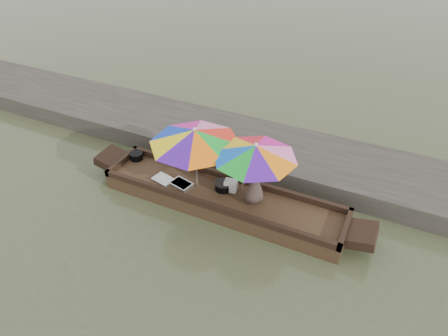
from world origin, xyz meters
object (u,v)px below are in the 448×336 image
at_px(tray_crayfish, 181,185).
at_px(tray_scallop, 163,180).
at_px(boat_hull, 222,200).
at_px(vendor, 254,180).
at_px(cooking_pot, 136,156).
at_px(umbrella_stern, 254,175).
at_px(supply_bag, 231,186).
at_px(umbrella_bow, 196,158).
at_px(charcoal_grill, 223,186).

bearing_deg(tray_crayfish, tray_scallop, -179.07).
distance_m(boat_hull, vendor, 1.04).
height_order(cooking_pot, tray_scallop, cooking_pot).
height_order(boat_hull, umbrella_stern, umbrella_stern).
bearing_deg(supply_bag, cooking_pot, 177.63).
distance_m(boat_hull, umbrella_stern, 1.20).
xyz_separation_m(tray_scallop, vendor, (2.16, 0.24, 0.55)).
xyz_separation_m(supply_bag, vendor, (0.60, -0.12, 0.45)).
relative_size(tray_crayfish, umbrella_bow, 0.25).
xyz_separation_m(charcoal_grill, umbrella_bow, (-0.58, -0.16, 0.69)).
relative_size(tray_crayfish, vendor, 0.42).
distance_m(charcoal_grill, vendor, 0.92).
xyz_separation_m(boat_hull, charcoal_grill, (-0.05, 0.16, 0.26)).
bearing_deg(supply_bag, charcoal_grill, -164.45).
relative_size(charcoal_grill, umbrella_stern, 0.21).
bearing_deg(charcoal_grill, umbrella_stern, -11.24).
bearing_deg(umbrella_stern, charcoal_grill, 168.76).
height_order(vendor, umbrella_stern, umbrella_stern).
bearing_deg(tray_crayfish, umbrella_bow, 24.82).
height_order(vendor, umbrella_bow, umbrella_bow).
bearing_deg(umbrella_bow, charcoal_grill, 15.08).
bearing_deg(umbrella_bow, vendor, 3.55).
distance_m(tray_crayfish, vendor, 1.78).
bearing_deg(umbrella_bow, tray_crayfish, -155.18).
distance_m(tray_scallop, supply_bag, 1.61).
distance_m(boat_hull, tray_scallop, 1.46).
height_order(tray_crayfish, supply_bag, supply_bag).
relative_size(cooking_pot, umbrella_bow, 0.16).
bearing_deg(supply_bag, umbrella_bow, -164.81).
xyz_separation_m(boat_hull, tray_scallop, (-1.44, -0.16, 0.21)).
distance_m(charcoal_grill, umbrella_stern, 1.06).
relative_size(cooking_pot, vendor, 0.28).
relative_size(vendor, umbrella_stern, 0.67).
relative_size(charcoal_grill, vendor, 0.32).
xyz_separation_m(supply_bag, umbrella_bow, (-0.75, -0.20, 0.65)).
distance_m(boat_hull, cooking_pot, 2.56).
xyz_separation_m(tray_scallop, umbrella_stern, (2.18, 0.16, 0.74)).
xyz_separation_m(boat_hull, supply_bag, (0.12, 0.20, 0.30)).
distance_m(cooking_pot, umbrella_stern, 3.35).
bearing_deg(vendor, tray_crayfish, -34.89).
bearing_deg(tray_scallop, vendor, 6.45).
height_order(boat_hull, charcoal_grill, charcoal_grill).
bearing_deg(umbrella_bow, cooking_pot, 170.62).
xyz_separation_m(vendor, umbrella_bow, (-1.35, -0.08, 0.19)).
xyz_separation_m(cooking_pot, tray_crayfish, (1.56, -0.47, -0.04)).
bearing_deg(boat_hull, supply_bag, 59.58).
bearing_deg(charcoal_grill, umbrella_bow, -164.92).
height_order(tray_scallop, umbrella_bow, umbrella_bow).
xyz_separation_m(cooking_pot, charcoal_grill, (2.47, -0.16, 0.00)).
distance_m(tray_scallop, umbrella_bow, 1.11).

